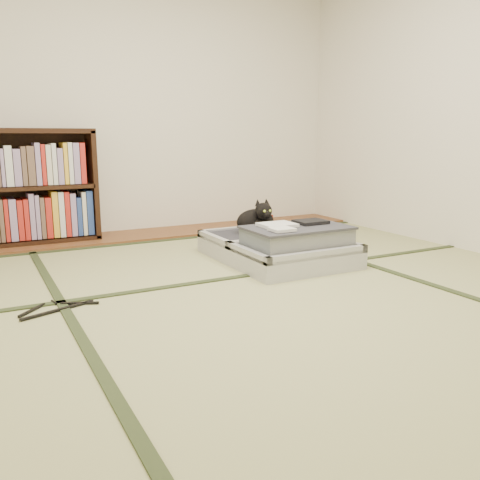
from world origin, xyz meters
name	(u,v)px	position (x,y,z in m)	size (l,w,h in m)	color
floor	(262,296)	(0.00, 0.00, 0.00)	(4.50, 4.50, 0.00)	tan
wood_strip	(149,234)	(0.00, 2.00, 0.01)	(4.00, 0.50, 0.02)	brown
red_item	(265,219)	(1.22, 2.03, 0.06)	(0.15, 0.09, 0.07)	#AD270D
room_shell	(264,14)	(0.00, 0.00, 1.46)	(4.50, 4.50, 4.50)	white
tatami_borders	(222,275)	(0.00, 0.49, 0.00)	(4.00, 4.50, 0.01)	#2D381E
bookcase	(6,190)	(-1.12, 2.07, 0.45)	(1.37, 0.31, 0.92)	black
suitcase	(280,246)	(0.52, 0.64, 0.11)	(0.78, 1.03, 0.31)	#B4B3B8
cat	(257,220)	(0.50, 0.93, 0.25)	(0.34, 0.35, 0.28)	black
cable_coil	(275,230)	(0.68, 0.96, 0.16)	(0.11, 0.11, 0.03)	white
hanger	(57,308)	(-1.03, 0.30, 0.01)	(0.40, 0.25, 0.01)	black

